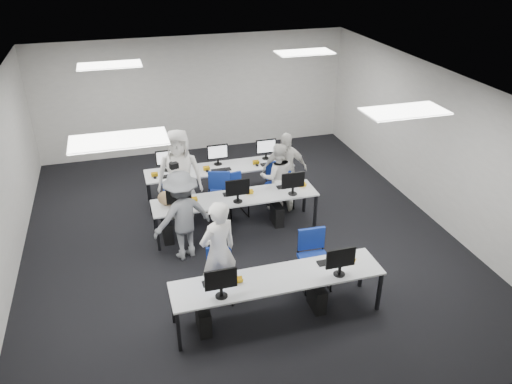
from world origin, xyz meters
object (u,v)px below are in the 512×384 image
object	(u,v)px
chair_4	(280,193)
chair_6	(221,196)
chair_7	(277,194)
chair_0	(220,284)
desk_mid	(236,199)
photographer	(182,216)
chair_2	(175,212)
chair_5	(181,205)
chair_1	(314,269)
student_0	(218,252)
student_3	(285,169)
student_2	(180,174)
student_1	(277,177)
desk_front	(278,280)
chair_3	(236,202)

from	to	relation	value
chair_4	chair_6	world-z (taller)	chair_4
chair_7	chair_0	bearing A→B (deg)	-136.21
chair_7	chair_4	bearing A→B (deg)	-69.56
desk_mid	photographer	xyz separation A→B (m)	(-1.11, -0.60, 0.16)
chair_2	chair_5	xyz separation A→B (m)	(0.15, 0.24, -0.00)
chair_1	photographer	size ratio (longest dim) A/B	0.58
chair_6	chair_4	bearing A→B (deg)	4.95
chair_0	chair_4	xyz separation A→B (m)	(1.88, 2.61, 0.04)
student_0	chair_4	bearing A→B (deg)	-147.76
chair_0	photographer	bearing A→B (deg)	115.87
chair_0	student_3	size ratio (longest dim) A/B	0.52
student_2	desk_mid	bearing A→B (deg)	-32.26
chair_1	student_1	xyz separation A→B (m)	(0.22, 2.62, 0.43)
chair_2	chair_4	world-z (taller)	chair_4
chair_2	chair_5	world-z (taller)	chair_2
chair_7	student_2	xyz separation A→B (m)	(-2.03, 0.18, 0.66)
desk_front	desk_mid	xyz separation A→B (m)	(0.00, 2.60, 0.00)
desk_mid	chair_1	distance (m)	2.22
chair_7	photographer	bearing A→B (deg)	-160.47
chair_1	chair_7	bearing A→B (deg)	86.99
chair_3	student_3	distance (m)	1.25
chair_3	photographer	size ratio (longest dim) A/B	0.52
student_2	chair_6	bearing A→B (deg)	13.02
student_3	student_1	bearing A→B (deg)	-136.17
chair_2	chair_1	bearing A→B (deg)	-51.86
chair_3	student_0	world-z (taller)	student_0
chair_1	chair_5	distance (m)	3.36
desk_mid	student_1	bearing A→B (deg)	29.42
student_0	student_2	xyz separation A→B (m)	(-0.17, 2.84, 0.05)
chair_5	chair_4	bearing A→B (deg)	-7.91
chair_0	student_1	xyz separation A→B (m)	(1.79, 2.52, 0.47)
desk_mid	student_2	world-z (taller)	student_2
student_2	student_1	bearing A→B (deg)	2.90
chair_1	chair_3	bearing A→B (deg)	107.33
chair_6	chair_7	distance (m)	1.22
student_1	student_3	distance (m)	0.28
chair_0	student_3	world-z (taller)	student_3
chair_0	chair_7	bearing A→B (deg)	65.96
student_3	chair_5	bearing A→B (deg)	-175.36
chair_7	student_1	size ratio (longest dim) A/B	0.58
student_0	chair_3	bearing A→B (deg)	-131.39
student_1	student_3	xyz separation A→B (m)	(0.21, 0.16, 0.07)
chair_2	student_2	xyz separation A→B (m)	(0.19, 0.33, 0.67)
desk_mid	chair_6	world-z (taller)	chair_6
chair_2	student_3	xyz separation A→B (m)	(2.37, 0.18, 0.55)
photographer	chair_7	bearing A→B (deg)	-166.89
chair_4	chair_7	size ratio (longest dim) A/B	1.14
chair_6	student_1	xyz separation A→B (m)	(1.14, -0.33, 0.44)
chair_5	chair_7	world-z (taller)	chair_7
desk_front	desk_mid	bearing A→B (deg)	90.00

